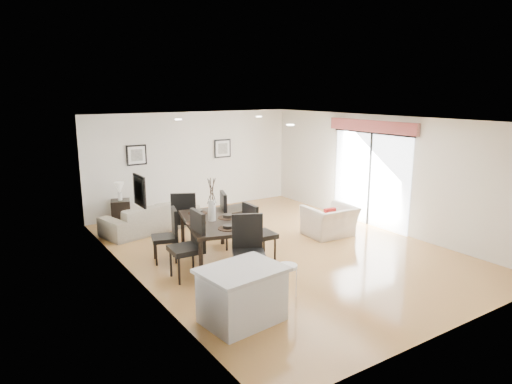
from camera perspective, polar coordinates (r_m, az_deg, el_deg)
ground at (r=9.66m, az=2.79°, el=-7.14°), size 8.00×8.00×0.00m
wall_back at (r=12.69m, az=-7.81°, el=3.81°), size 6.00×0.04×2.70m
wall_front at (r=6.60m, az=23.84°, el=-5.29°), size 6.00×0.04×2.70m
wall_left at (r=7.95m, az=-14.92°, el=-1.72°), size 0.04×8.00×2.70m
wall_right at (r=11.29m, az=15.31°, el=2.40°), size 0.04×8.00×2.70m
ceiling at (r=9.11m, az=2.97°, el=9.06°), size 6.00×8.00×0.02m
sofa at (r=11.12m, az=-13.02°, el=-3.00°), size 2.44×1.39×0.67m
armchair at (r=10.55m, az=9.21°, el=-3.61°), size 1.12×0.99×0.69m
courtyard_plant_a at (r=13.62m, az=23.00°, el=-0.99°), size 0.59×0.52×0.60m
courtyard_plant_b at (r=14.34m, az=16.86°, el=0.11°), size 0.35×0.35×0.60m
dining_table at (r=8.82m, az=-5.48°, el=-4.08°), size 1.44×2.15×0.82m
dining_chair_wnear at (r=8.12m, az=-8.11°, el=-6.10°), size 0.57×0.57×1.20m
dining_chair_wfar at (r=8.99m, az=-10.82°, el=-4.94°), size 0.58×0.58×1.05m
dining_chair_enear at (r=8.77m, az=0.00°, el=-4.70°), size 0.55×0.55×1.16m
dining_chair_efar at (r=9.60m, az=-3.29°, el=-3.10°), size 0.69×0.69×1.19m
dining_chair_head at (r=7.85m, az=-0.99°, el=-6.68°), size 0.71×0.71×1.19m
dining_chair_foot at (r=9.88m, az=-9.00°, el=-2.89°), size 0.69×0.69×1.16m
vase at (r=8.70m, az=-5.54°, el=-1.40°), size 1.08×1.65×0.84m
coffee_table at (r=11.14m, az=-3.15°, el=-3.23°), size 1.15×0.72×0.45m
side_table at (r=11.84m, az=-16.52°, el=-2.40°), size 0.57×0.57×0.61m
table_lamp at (r=11.71m, az=-16.70°, el=0.41°), size 0.24×0.24×0.45m
cushion at (r=10.37m, az=9.20°, el=-2.80°), size 0.29×0.11×0.29m
kitchen_island at (r=6.66m, az=-1.75°, el=-12.69°), size 1.25×1.01×0.81m
bar_stool at (r=7.00m, az=3.90°, el=-9.81°), size 0.31×0.31×0.69m
framed_print_back_left at (r=12.03m, az=-14.70°, el=4.48°), size 0.52×0.04×0.52m
framed_print_back_right at (r=13.03m, az=-4.21°, el=5.45°), size 0.52×0.04×0.52m
framed_print_left_wall at (r=7.70m, az=-14.36°, el=0.16°), size 0.04×0.52×0.52m
sliding_door at (r=11.41m, az=14.13°, el=4.17°), size 0.12×2.70×2.57m
courtyard at (r=14.34m, az=21.07°, el=2.35°), size 6.00×6.00×2.00m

